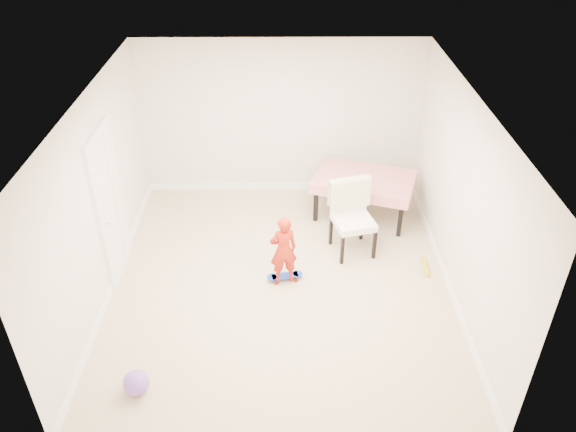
{
  "coord_description": "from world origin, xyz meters",
  "views": [
    {
      "loc": [
        0.05,
        -5.86,
        4.94
      ],
      "look_at": [
        0.1,
        0.2,
        0.95
      ],
      "focal_mm": 35.0,
      "sensor_mm": 36.0,
      "label": 1
    }
  ],
  "objects_px": {
    "dining_table": "(363,196)",
    "skateboard": "(285,277)",
    "balloon": "(136,383)",
    "child": "(283,252)",
    "dining_chair": "(354,220)"
  },
  "relations": [
    {
      "from": "child",
      "to": "dining_table",
      "type": "bearing_deg",
      "value": -142.39
    },
    {
      "from": "dining_chair",
      "to": "skateboard",
      "type": "distance_m",
      "value": 1.27
    },
    {
      "from": "dining_table",
      "to": "dining_chair",
      "type": "bearing_deg",
      "value": -86.04
    },
    {
      "from": "dining_table",
      "to": "balloon",
      "type": "xyz_separation_m",
      "value": [
        -2.84,
        -3.48,
        -0.21
      ]
    },
    {
      "from": "skateboard",
      "to": "dining_chair",
      "type": "bearing_deg",
      "value": 22.06
    },
    {
      "from": "dining_chair",
      "to": "skateboard",
      "type": "relative_size",
      "value": 2.19
    },
    {
      "from": "dining_table",
      "to": "skateboard",
      "type": "bearing_deg",
      "value": -108.44
    },
    {
      "from": "skateboard",
      "to": "balloon",
      "type": "height_order",
      "value": "balloon"
    },
    {
      "from": "dining_chair",
      "to": "child",
      "type": "height_order",
      "value": "dining_chair"
    },
    {
      "from": "child",
      "to": "balloon",
      "type": "height_order",
      "value": "child"
    },
    {
      "from": "balloon",
      "to": "dining_table",
      "type": "bearing_deg",
      "value": 50.77
    },
    {
      "from": "balloon",
      "to": "skateboard",
      "type": "bearing_deg",
      "value": 49.43
    },
    {
      "from": "dining_table",
      "to": "skateboard",
      "type": "xyz_separation_m",
      "value": [
        -1.23,
        -1.6,
        -0.31
      ]
    },
    {
      "from": "dining_chair",
      "to": "skateboard",
      "type": "height_order",
      "value": "dining_chair"
    },
    {
      "from": "dining_table",
      "to": "dining_chair",
      "type": "height_order",
      "value": "dining_chair"
    }
  ]
}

